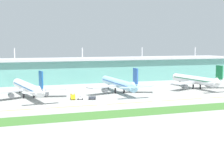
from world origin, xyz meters
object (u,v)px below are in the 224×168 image
(airliner_middle, at_px, (119,84))
(fuel_truck, at_px, (73,96))
(baggage_cart, at_px, (80,98))
(airliner_near, at_px, (28,87))
(pushback_tug, at_px, (92,98))
(airliner_far, at_px, (196,80))

(airliner_middle, bearing_deg, fuel_truck, -156.59)
(airliner_middle, distance_m, baggage_cart, 37.93)
(airliner_near, xyz_separation_m, airliner_middle, (61.12, 0.29, -0.00))
(airliner_middle, relative_size, pushback_tug, 13.49)
(airliner_near, height_order, airliner_far, same)
(airliner_far, height_order, baggage_cart, airliner_far)
(airliner_middle, height_order, airliner_far, same)
(airliner_far, bearing_deg, fuel_truck, -170.00)
(fuel_truck, distance_m, pushback_tug, 12.08)
(airliner_near, relative_size, fuel_truck, 9.19)
(pushback_tug, bearing_deg, airliner_middle, 39.65)
(baggage_cart, bearing_deg, airliner_middle, 29.86)
(airliner_far, distance_m, baggage_cart, 97.17)
(baggage_cart, height_order, fuel_truck, fuel_truck)
(baggage_cart, distance_m, fuel_truck, 4.94)
(fuel_truck, xyz_separation_m, pushback_tug, (10.64, -5.60, -1.16))
(airliner_far, bearing_deg, airliner_middle, -178.50)
(baggage_cart, bearing_deg, fuel_truck, 142.75)
(airliner_far, bearing_deg, pushback_tug, -165.36)
(pushback_tug, bearing_deg, airliner_near, 149.15)
(airliner_far, height_order, pushback_tug, airliner_far)
(airliner_near, bearing_deg, baggage_cart, -32.85)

